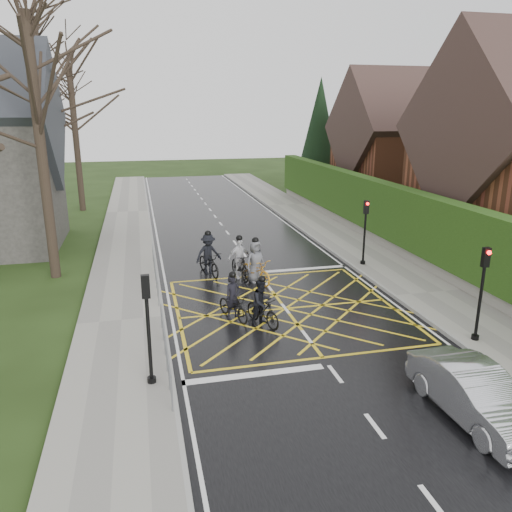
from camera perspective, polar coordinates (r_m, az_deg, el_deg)
name	(u,v)px	position (r m, az deg, el deg)	size (l,w,h in m)	color
ground	(285,309)	(19.00, 3.37, -6.04)	(120.00, 120.00, 0.00)	black
road	(285,309)	(19.00, 3.37, -6.02)	(9.00, 80.00, 0.01)	black
sidewalk_right	(428,294)	(21.38, 19.03, -4.13)	(3.00, 80.00, 0.15)	gray
sidewalk_left	(122,322)	(18.29, -15.10, -7.27)	(3.00, 80.00, 0.15)	gray
stone_wall	(395,247)	(27.07, 15.60, 1.02)	(0.50, 38.00, 0.70)	slate
hedge	(398,214)	(26.68, 15.89, 4.65)	(0.90, 38.00, 2.80)	#1E3E10
house_far	(406,149)	(40.18, 16.76, 11.59)	(9.80, 8.80, 10.30)	brown
conifer	(319,136)	(45.71, 7.26, 13.43)	(4.60, 4.60, 10.00)	black
tree_near	(34,92)	(23.15, -24.01, 16.71)	(9.24, 9.24, 11.44)	black
tree_mid	(40,83)	(31.23, -23.42, 17.67)	(10.08, 10.08, 12.48)	black
tree_far	(73,110)	(39.04, -20.17, 15.35)	(8.40, 8.40, 10.40)	black
railing_south	(165,343)	(14.80, -10.32, -9.76)	(0.05, 5.04, 1.03)	slate
railing_north	(155,266)	(21.79, -11.47, -1.17)	(0.05, 6.04, 1.03)	slate
traffic_light_ne	(365,233)	(24.01, 12.31, 2.57)	(0.24, 0.31, 3.21)	black
traffic_light_se	(481,295)	(17.15, 24.30, -4.11)	(0.24, 0.31, 3.21)	black
traffic_light_sw	(149,331)	(13.52, -12.18, -8.36)	(0.24, 0.31, 3.21)	black
cyclist_rear	(233,304)	(17.94, -2.61, -5.45)	(1.27, 1.92, 1.77)	black
cyclist_back	(262,306)	(17.38, 0.72, -5.79)	(1.18, 1.84, 1.79)	black
cyclist_mid	(209,258)	(22.76, -5.43, -0.27)	(1.35, 2.22, 2.04)	black
cyclist_front	(240,263)	(22.08, -1.88, -0.77)	(1.13, 2.04, 1.98)	black
cyclist_lead	(256,267)	(21.59, -0.04, -1.25)	(1.45, 2.19, 2.01)	#B17215
car	(475,394)	(13.54, 23.74, -14.23)	(1.38, 3.97, 1.31)	#BBBDC3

